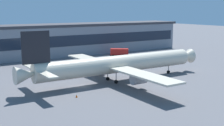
% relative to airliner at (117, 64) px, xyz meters
% --- Properties ---
extents(ground_plane, '(600.00, 600.00, 0.00)m').
position_rel_airliner_xyz_m(ground_plane, '(-12.20, 0.44, -5.27)').
color(ground_plane, '#56565B').
extents(terminal_building, '(174.82, 17.96, 14.81)m').
position_rel_airliner_xyz_m(terminal_building, '(-12.20, 59.61, 2.15)').
color(terminal_building, gray).
rests_on(terminal_building, ground_plane).
extents(airliner, '(62.17, 53.43, 16.34)m').
position_rel_airliner_xyz_m(airliner, '(0.00, 0.00, 0.00)').
color(airliner, beige).
rests_on(airliner, ground_plane).
extents(fuel_truck, '(8.37, 7.33, 3.35)m').
position_rel_airliner_xyz_m(fuel_truck, '(30.26, 41.78, -3.39)').
color(fuel_truck, red).
rests_on(fuel_truck, ground_plane).
extents(traffic_cone_0, '(0.58, 0.58, 0.72)m').
position_rel_airliner_xyz_m(traffic_cone_0, '(-18.05, -8.69, -4.91)').
color(traffic_cone_0, '#F2590C').
rests_on(traffic_cone_0, ground_plane).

